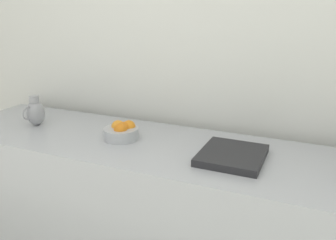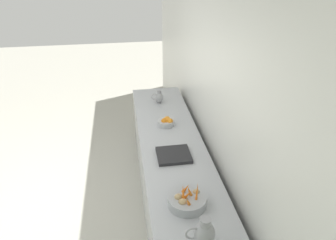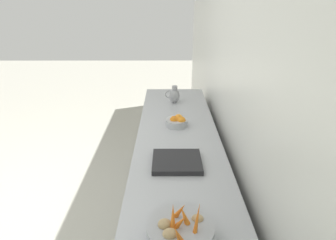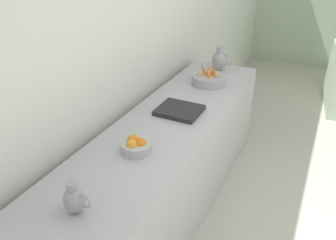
# 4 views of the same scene
# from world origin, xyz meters

# --- Properties ---
(ground_plane) EXTENTS (15.16, 15.16, 0.00)m
(ground_plane) POSITION_xyz_m (0.00, 0.00, 0.00)
(ground_plane) COLOR #ADAA9E
(tile_wall_left) EXTENTS (0.10, 8.24, 3.00)m
(tile_wall_left) POSITION_xyz_m (-1.95, 0.47, 1.50)
(tile_wall_left) COLOR silver
(tile_wall_left) RESTS_ON ground_plane
(prep_counter) EXTENTS (0.69, 3.03, 0.87)m
(prep_counter) POSITION_xyz_m (-1.49, -0.03, 0.44)
(prep_counter) COLOR #ADAFB5
(prep_counter) RESTS_ON ground_plane
(vegetable_colander) EXTENTS (0.32, 0.32, 0.21)m
(vegetable_colander) POSITION_xyz_m (-1.46, 0.87, 0.92)
(vegetable_colander) COLOR #9EA0A5
(vegetable_colander) RESTS_ON prep_counter
(orange_bowl) EXTENTS (0.20, 0.20, 0.10)m
(orange_bowl) POSITION_xyz_m (-1.49, -0.43, 0.91)
(orange_bowl) COLOR #ADAFB5
(orange_bowl) RESTS_ON prep_counter
(metal_pitcher_short) EXTENTS (0.16, 0.11, 0.19)m
(metal_pitcher_short) POSITION_xyz_m (-1.48, -1.05, 0.96)
(metal_pitcher_short) COLOR #939399
(metal_pitcher_short) RESTS_ON prep_counter
(counter_sink_basin) EXTENTS (0.34, 0.30, 0.04)m
(counter_sink_basin) POSITION_xyz_m (-1.47, 0.20, 0.89)
(counter_sink_basin) COLOR #232326
(counter_sink_basin) RESTS_ON prep_counter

